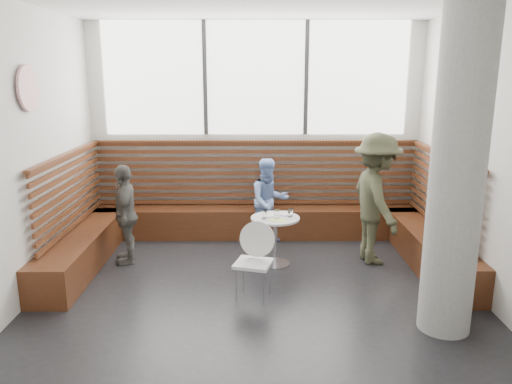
{
  "coord_description": "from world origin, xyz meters",
  "views": [
    {
      "loc": [
        -0.02,
        -5.09,
        2.48
      ],
      "look_at": [
        0.0,
        1.0,
        1.0
      ],
      "focal_mm": 35.0,
      "sensor_mm": 36.0,
      "label": 1
    }
  ],
  "objects_px": {
    "concrete_column": "(458,169)",
    "adult_man": "(376,199)",
    "child_back": "(269,201)",
    "cafe_chair": "(253,255)",
    "child_left": "(126,214)",
    "cafe_table": "(275,231)"
  },
  "relations": [
    {
      "from": "concrete_column",
      "to": "adult_man",
      "type": "relative_size",
      "value": 1.86
    },
    {
      "from": "concrete_column",
      "to": "adult_man",
      "type": "xyz_separation_m",
      "value": [
        -0.28,
        1.79,
        -0.74
      ]
    },
    {
      "from": "child_back",
      "to": "concrete_column",
      "type": "bearing_deg",
      "value": -77.33
    },
    {
      "from": "child_back",
      "to": "cafe_chair",
      "type": "bearing_deg",
      "value": -117.22
    },
    {
      "from": "cafe_chair",
      "to": "child_left",
      "type": "height_order",
      "value": "child_left"
    },
    {
      "from": "cafe_chair",
      "to": "adult_man",
      "type": "xyz_separation_m",
      "value": [
        1.6,
        1.06,
        0.37
      ]
    },
    {
      "from": "concrete_column",
      "to": "adult_man",
      "type": "distance_m",
      "value": 1.96
    },
    {
      "from": "child_left",
      "to": "concrete_column",
      "type": "bearing_deg",
      "value": 52.74
    },
    {
      "from": "concrete_column",
      "to": "cafe_table",
      "type": "height_order",
      "value": "concrete_column"
    },
    {
      "from": "cafe_chair",
      "to": "child_back",
      "type": "distance_m",
      "value": 1.85
    },
    {
      "from": "adult_man",
      "to": "child_back",
      "type": "distance_m",
      "value": 1.6
    },
    {
      "from": "concrete_column",
      "to": "child_left",
      "type": "height_order",
      "value": "concrete_column"
    },
    {
      "from": "cafe_table",
      "to": "adult_man",
      "type": "xyz_separation_m",
      "value": [
        1.32,
        0.12,
        0.4
      ]
    },
    {
      "from": "concrete_column",
      "to": "child_back",
      "type": "bearing_deg",
      "value": 122.88
    },
    {
      "from": "adult_man",
      "to": "child_left",
      "type": "xyz_separation_m",
      "value": [
        -3.28,
        0.01,
        -0.2
      ]
    },
    {
      "from": "child_back",
      "to": "child_left",
      "type": "relative_size",
      "value": 0.96
    },
    {
      "from": "adult_man",
      "to": "cafe_chair",
      "type": "bearing_deg",
      "value": 115.63
    },
    {
      "from": "cafe_chair",
      "to": "child_back",
      "type": "height_order",
      "value": "child_back"
    },
    {
      "from": "cafe_table",
      "to": "adult_man",
      "type": "height_order",
      "value": "adult_man"
    },
    {
      "from": "child_left",
      "to": "cafe_table",
      "type": "bearing_deg",
      "value": 75.81
    },
    {
      "from": "cafe_chair",
      "to": "child_left",
      "type": "relative_size",
      "value": 0.64
    },
    {
      "from": "adult_man",
      "to": "child_left",
      "type": "height_order",
      "value": "adult_man"
    }
  ]
}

